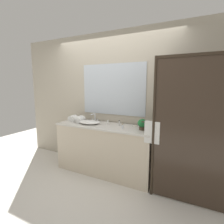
{
  "coord_description": "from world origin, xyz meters",
  "views": [
    {
      "loc": [
        1.54,
        -2.69,
        1.62
      ],
      "look_at": [
        0.15,
        0.0,
        1.15
      ],
      "focal_mm": 28.24,
      "sensor_mm": 36.0,
      "label": 1
    }
  ],
  "objects_px": {
    "faucet": "(95,119)",
    "sink_basin": "(89,122)",
    "rolled_towel_near_edge": "(73,118)",
    "potted_plant": "(142,124)",
    "rolled_towel_far_edge": "(81,120)",
    "amenity_bottle_body_wash": "(108,122)",
    "amenity_bottle_shampoo": "(119,123)",
    "rolled_towel_middle": "(77,119)",
    "amenity_bottle_lotion": "(123,126)",
    "soap_dish": "(136,126)"
  },
  "relations": [
    {
      "from": "amenity_bottle_lotion",
      "to": "amenity_bottle_shampoo",
      "type": "height_order",
      "value": "amenity_bottle_shampoo"
    },
    {
      "from": "amenity_bottle_lotion",
      "to": "rolled_towel_middle",
      "type": "relative_size",
      "value": 0.34
    },
    {
      "from": "sink_basin",
      "to": "rolled_towel_far_edge",
      "type": "distance_m",
      "value": 0.23
    },
    {
      "from": "rolled_towel_near_edge",
      "to": "faucet",
      "type": "bearing_deg",
      "value": 14.34
    },
    {
      "from": "rolled_towel_middle",
      "to": "rolled_towel_near_edge",
      "type": "bearing_deg",
      "value": -174.32
    },
    {
      "from": "faucet",
      "to": "amenity_bottle_body_wash",
      "type": "height_order",
      "value": "faucet"
    },
    {
      "from": "soap_dish",
      "to": "amenity_bottle_body_wash",
      "type": "distance_m",
      "value": 0.52
    },
    {
      "from": "amenity_bottle_shampoo",
      "to": "amenity_bottle_body_wash",
      "type": "height_order",
      "value": "amenity_bottle_shampoo"
    },
    {
      "from": "faucet",
      "to": "rolled_towel_far_edge",
      "type": "relative_size",
      "value": 0.72
    },
    {
      "from": "amenity_bottle_lotion",
      "to": "amenity_bottle_body_wash",
      "type": "distance_m",
      "value": 0.4
    },
    {
      "from": "amenity_bottle_shampoo",
      "to": "rolled_towel_middle",
      "type": "xyz_separation_m",
      "value": [
        -0.91,
        -0.03,
        0.0
      ]
    },
    {
      "from": "rolled_towel_middle",
      "to": "potted_plant",
      "type": "bearing_deg",
      "value": -2.77
    },
    {
      "from": "faucet",
      "to": "sink_basin",
      "type": "bearing_deg",
      "value": -90.0
    },
    {
      "from": "rolled_towel_far_edge",
      "to": "sink_basin",
      "type": "bearing_deg",
      "value": -10.07
    },
    {
      "from": "potted_plant",
      "to": "rolled_towel_near_edge",
      "type": "bearing_deg",
      "value": 177.86
    },
    {
      "from": "amenity_bottle_shampoo",
      "to": "rolled_towel_near_edge",
      "type": "height_order",
      "value": "rolled_towel_near_edge"
    },
    {
      "from": "rolled_towel_near_edge",
      "to": "potted_plant",
      "type": "bearing_deg",
      "value": -2.14
    },
    {
      "from": "amenity_bottle_body_wash",
      "to": "potted_plant",
      "type": "bearing_deg",
      "value": -7.52
    },
    {
      "from": "soap_dish",
      "to": "amenity_bottle_shampoo",
      "type": "xyz_separation_m",
      "value": [
        -0.28,
        -0.06,
        0.03
      ]
    },
    {
      "from": "faucet",
      "to": "potted_plant",
      "type": "relative_size",
      "value": 0.97
    },
    {
      "from": "rolled_towel_middle",
      "to": "rolled_towel_far_edge",
      "type": "height_order",
      "value": "rolled_towel_middle"
    },
    {
      "from": "sink_basin",
      "to": "rolled_towel_middle",
      "type": "xyz_separation_m",
      "value": [
        -0.34,
        0.08,
        0.02
      ]
    },
    {
      "from": "rolled_towel_middle",
      "to": "rolled_towel_far_edge",
      "type": "xyz_separation_m",
      "value": [
        0.11,
        -0.04,
        -0.0
      ]
    },
    {
      "from": "soap_dish",
      "to": "rolled_towel_near_edge",
      "type": "distance_m",
      "value": 1.3
    },
    {
      "from": "amenity_bottle_lotion",
      "to": "amenity_bottle_shampoo",
      "type": "xyz_separation_m",
      "value": [
        -0.14,
        0.17,
        0.01
      ]
    },
    {
      "from": "amenity_bottle_shampoo",
      "to": "amenity_bottle_body_wash",
      "type": "bearing_deg",
      "value": -179.67
    },
    {
      "from": "potted_plant",
      "to": "amenity_bottle_lotion",
      "type": "bearing_deg",
      "value": -166.45
    },
    {
      "from": "sink_basin",
      "to": "amenity_bottle_body_wash",
      "type": "xyz_separation_m",
      "value": [
        0.34,
        0.1,
        0.01
      ]
    },
    {
      "from": "amenity_bottle_shampoo",
      "to": "rolled_towel_middle",
      "type": "bearing_deg",
      "value": -178.4
    },
    {
      "from": "soap_dish",
      "to": "rolled_towel_far_edge",
      "type": "height_order",
      "value": "rolled_towel_far_edge"
    },
    {
      "from": "potted_plant",
      "to": "rolled_towel_near_edge",
      "type": "height_order",
      "value": "potted_plant"
    },
    {
      "from": "soap_dish",
      "to": "amenity_bottle_body_wash",
      "type": "relative_size",
      "value": 1.14
    },
    {
      "from": "amenity_bottle_shampoo",
      "to": "sink_basin",
      "type": "bearing_deg",
      "value": -169.76
    },
    {
      "from": "potted_plant",
      "to": "soap_dish",
      "type": "xyz_separation_m",
      "value": [
        -0.17,
        0.15,
        -0.08
      ]
    },
    {
      "from": "amenity_bottle_shampoo",
      "to": "rolled_towel_far_edge",
      "type": "relative_size",
      "value": 0.41
    },
    {
      "from": "potted_plant",
      "to": "rolled_towel_near_edge",
      "type": "distance_m",
      "value": 1.47
    },
    {
      "from": "amenity_bottle_lotion",
      "to": "potted_plant",
      "type": "bearing_deg",
      "value": 13.55
    },
    {
      "from": "amenity_bottle_lotion",
      "to": "amenity_bottle_body_wash",
      "type": "height_order",
      "value": "amenity_bottle_body_wash"
    },
    {
      "from": "potted_plant",
      "to": "amenity_bottle_shampoo",
      "type": "relative_size",
      "value": 1.82
    },
    {
      "from": "sink_basin",
      "to": "rolled_towel_middle",
      "type": "bearing_deg",
      "value": 167.26
    },
    {
      "from": "sink_basin",
      "to": "rolled_towel_middle",
      "type": "relative_size",
      "value": 1.64
    },
    {
      "from": "potted_plant",
      "to": "rolled_towel_far_edge",
      "type": "height_order",
      "value": "potted_plant"
    },
    {
      "from": "faucet",
      "to": "amenity_bottle_shampoo",
      "type": "height_order",
      "value": "faucet"
    },
    {
      "from": "potted_plant",
      "to": "rolled_towel_far_edge",
      "type": "relative_size",
      "value": 0.74
    },
    {
      "from": "faucet",
      "to": "amenity_bottle_lotion",
      "type": "distance_m",
      "value": 0.75
    },
    {
      "from": "potted_plant",
      "to": "amenity_bottle_shampoo",
      "type": "xyz_separation_m",
      "value": [
        -0.45,
        0.09,
        -0.05
      ]
    },
    {
      "from": "amenity_bottle_lotion",
      "to": "rolled_towel_near_edge",
      "type": "relative_size",
      "value": 0.47
    },
    {
      "from": "amenity_bottle_lotion",
      "to": "rolled_towel_far_edge",
      "type": "height_order",
      "value": "rolled_towel_far_edge"
    },
    {
      "from": "rolled_towel_middle",
      "to": "faucet",
      "type": "bearing_deg",
      "value": 17.02
    },
    {
      "from": "rolled_towel_middle",
      "to": "rolled_towel_far_edge",
      "type": "relative_size",
      "value": 1.05
    }
  ]
}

